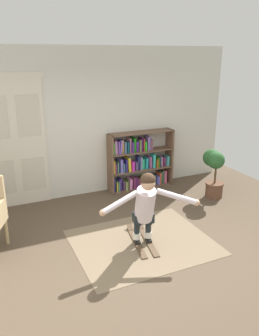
{
  "coord_description": "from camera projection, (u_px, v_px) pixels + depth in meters",
  "views": [
    {
      "loc": [
        -2.08,
        -3.7,
        2.74
      ],
      "look_at": [
        -0.01,
        0.84,
        1.05
      ],
      "focal_mm": 36.05,
      "sensor_mm": 36.0,
      "label": 1
    }
  ],
  "objects": [
    {
      "name": "ground_plane",
      "position": [
        154.0,
        253.0,
        4.89
      ],
      "size": [
        7.2,
        7.2,
        0.0
      ],
      "primitive_type": "plane",
      "color": "#4E3F2F"
    },
    {
      "name": "back_wall",
      "position": [
        93.0,
        123.0,
        6.66
      ],
      "size": [
        6.0,
        0.1,
        2.9
      ],
      "primitive_type": "cube",
      "color": "beige",
      "rests_on": "ground"
    },
    {
      "name": "double_door",
      "position": [
        15.0,
        142.0,
        6.09
      ],
      "size": [
        1.22,
        0.05,
        2.45
      ],
      "color": "beige",
      "rests_on": "ground"
    },
    {
      "name": "rug",
      "position": [
        142.0,
        242.0,
        5.17
      ],
      "size": [
        2.06,
        1.7,
        0.01
      ],
      "primitive_type": "cube",
      "color": "#73614A",
      "rests_on": "ground"
    },
    {
      "name": "bookshelf",
      "position": [
        138.0,
        163.0,
        7.13
      ],
      "size": [
        1.43,
        0.3,
        1.22
      ],
      "color": "brown",
      "rests_on": "ground"
    },
    {
      "name": "potted_plant",
      "position": [
        214.0,
        166.0,
        6.65
      ],
      "size": [
        0.43,
        0.55,
        0.97
      ],
      "color": "brown",
      "rests_on": "ground"
    },
    {
      "name": "skis_pair",
      "position": [
        142.0,
        240.0,
        5.2
      ],
      "size": [
        0.44,
        0.96,
        0.07
      ],
      "color": "#4D3926",
      "rests_on": "rug"
    },
    {
      "name": "person_skier",
      "position": [
        145.0,
        204.0,
        4.83
      ],
      "size": [
        1.42,
        0.7,
        1.13
      ],
      "color": "white",
      "rests_on": "skis_pair"
    }
  ]
}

